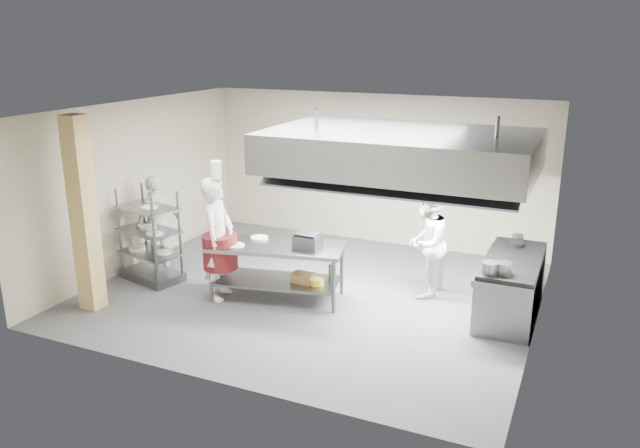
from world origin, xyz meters
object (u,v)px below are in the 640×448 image
at_px(chef_head, 218,239).
at_px(chef_line, 426,243).
at_px(pass_rack, 150,235).
at_px(griddle, 308,241).
at_px(chef_plating, 157,223).
at_px(island, 277,272).
at_px(stockpot, 490,268).
at_px(cooking_range, 511,288).

bearing_deg(chef_head, chef_line, -75.86).
height_order(pass_rack, griddle, pass_rack).
bearing_deg(chef_line, chef_plating, -75.20).
relative_size(pass_rack, chef_head, 0.81).
relative_size(island, chef_plating, 1.23).
height_order(chef_line, stockpot, chef_line).
bearing_deg(island, pass_rack, 171.67).
relative_size(pass_rack, chef_plating, 0.92).
bearing_deg(chef_head, cooking_range, -85.27).
xyz_separation_m(cooking_range, chef_line, (-1.38, 0.18, 0.47)).
distance_m(pass_rack, cooking_range, 5.99).
height_order(island, cooking_range, island).
height_order(griddle, stockpot, griddle).
xyz_separation_m(pass_rack, stockpot, (5.65, 0.31, 0.18)).
xyz_separation_m(cooking_range, griddle, (-3.01, -0.82, 0.59)).
relative_size(cooking_range, chef_head, 1.01).
distance_m(island, pass_rack, 2.40).
xyz_separation_m(pass_rack, cooking_range, (5.88, 1.08, -0.38)).
distance_m(pass_rack, chef_plating, 0.51).
height_order(island, stockpot, stockpot).
bearing_deg(stockpot, chef_head, -173.70).
bearing_deg(chef_line, griddle, -53.43).
height_order(island, griddle, griddle).
bearing_deg(pass_rack, cooking_range, 24.74).
bearing_deg(chef_line, island, -57.54).
distance_m(cooking_range, chef_line, 1.46).
xyz_separation_m(griddle, stockpot, (2.79, 0.04, -0.03)).
bearing_deg(island, chef_line, 14.94).
distance_m(cooking_range, griddle, 3.18).
bearing_deg(cooking_range, chef_head, -164.32).
bearing_deg(chef_line, chef_head, -59.67).
xyz_separation_m(chef_plating, stockpot, (5.85, -0.16, 0.11)).
bearing_deg(griddle, stockpot, 1.78).
bearing_deg(island, cooking_range, 2.37).
height_order(pass_rack, chef_head, chef_head).
bearing_deg(chef_plating, pass_rack, 29.85).
height_order(pass_rack, chef_plating, chef_plating).
xyz_separation_m(pass_rack, griddle, (2.87, 0.26, 0.21)).
xyz_separation_m(pass_rack, chef_line, (4.50, 1.26, 0.09)).
height_order(island, chef_line, chef_line).
bearing_deg(cooking_range, island, -165.36).
distance_m(island, chef_head, 1.08).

